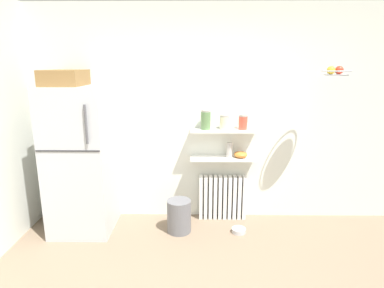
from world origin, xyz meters
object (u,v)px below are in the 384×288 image
object	(u,v)px
storage_jar_2	(243,122)
pet_food_bowl	(239,230)
storage_jar_1	(224,122)
refrigerator	(80,157)
hanging_fruit_basket	(336,71)
radiator	(222,197)
vase	(230,150)
trash_bin	(179,216)
shelf_bowl	(241,155)
storage_jar_0	(206,120)

from	to	relation	value
storage_jar_2	pet_food_bowl	bearing A→B (deg)	-98.56
storage_jar_1	refrigerator	bearing A→B (deg)	-171.80
refrigerator	hanging_fruit_basket	size ratio (longest dim) A/B	6.13
storage_jar_2	storage_jar_1	bearing A→B (deg)	180.00
radiator	storage_jar_1	xyz separation A→B (m)	(0.00, -0.03, 0.96)
radiator	vase	bearing A→B (deg)	-23.09
refrigerator	storage_jar_1	distance (m)	1.71
storage_jar_2	radiator	bearing A→B (deg)	172.27
radiator	trash_bin	size ratio (longest dim) A/B	1.51
storage_jar_2	vase	distance (m)	0.37
storage_jar_2	trash_bin	size ratio (longest dim) A/B	0.46
storage_jar_2	shelf_bowl	world-z (taller)	storage_jar_2
storage_jar_1	pet_food_bowl	world-z (taller)	storage_jar_1
storage_jar_2	trash_bin	bearing A→B (deg)	-156.56
pet_food_bowl	hanging_fruit_basket	world-z (taller)	hanging_fruit_basket
storage_jar_1	storage_jar_2	xyz separation A→B (m)	(0.22, 0.00, 0.00)
hanging_fruit_basket	refrigerator	bearing A→B (deg)	178.49
hanging_fruit_basket	vase	bearing A→B (deg)	163.43
storage_jar_1	trash_bin	distance (m)	1.22
radiator	hanging_fruit_basket	distance (m)	1.95
storage_jar_0	hanging_fruit_basket	bearing A→B (deg)	-13.11
storage_jar_0	storage_jar_2	bearing A→B (deg)	0.00
trash_bin	refrigerator	bearing A→B (deg)	175.64
storage_jar_2	pet_food_bowl	size ratio (longest dim) A/B	1.09
refrigerator	shelf_bowl	bearing A→B (deg)	7.30
storage_jar_1	radiator	bearing A→B (deg)	90.00
refrigerator	hanging_fruit_basket	bearing A→B (deg)	-1.51
refrigerator	radiator	size ratio (longest dim) A/B	3.16
refrigerator	radiator	xyz separation A→B (m)	(1.66, 0.27, -0.60)
storage_jar_1	trash_bin	world-z (taller)	storage_jar_1
refrigerator	pet_food_bowl	xyz separation A→B (m)	(1.83, -0.11, -0.86)
shelf_bowl	pet_food_bowl	xyz separation A→B (m)	(-0.04, -0.35, -0.82)
refrigerator	storage_jar_1	world-z (taller)	refrigerator
storage_jar_1	vase	xyz separation A→B (m)	(0.07, 0.00, -0.34)
shelf_bowl	hanging_fruit_basket	xyz separation A→B (m)	(0.91, -0.31, 0.99)
pet_food_bowl	storage_jar_0	bearing A→B (deg)	138.42
refrigerator	vase	xyz separation A→B (m)	(1.73, 0.24, 0.02)
storage_jar_0	hanging_fruit_basket	distance (m)	1.49
storage_jar_1	shelf_bowl	bearing A→B (deg)	0.00
refrigerator	shelf_bowl	size ratio (longest dim) A/B	11.31
storage_jar_1	shelf_bowl	size ratio (longest dim) A/B	1.05
radiator	shelf_bowl	size ratio (longest dim) A/B	3.57
vase	shelf_bowl	xyz separation A→B (m)	(0.14, 0.00, -0.06)
storage_jar_0	trash_bin	bearing A→B (deg)	-133.46
radiator	vase	size ratio (longest dim) A/B	3.16
refrigerator	trash_bin	xyz separation A→B (m)	(1.13, -0.09, -0.69)
vase	trash_bin	bearing A→B (deg)	-151.52
pet_food_bowl	storage_jar_2	bearing A→B (deg)	81.44
refrigerator	trash_bin	world-z (taller)	refrigerator
refrigerator	trash_bin	distance (m)	1.32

